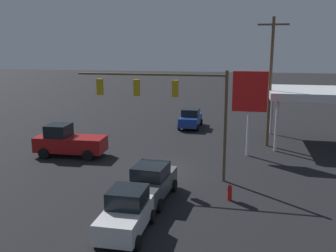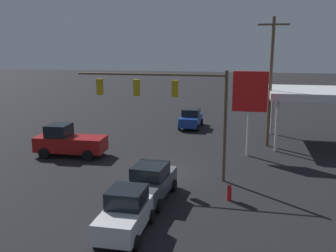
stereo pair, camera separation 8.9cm
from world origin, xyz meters
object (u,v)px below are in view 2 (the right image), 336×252
sedan_far (191,118)px  sedan_waiting (150,182)px  fire_hydrant (229,192)px  traffic_signal_assembly (167,97)px  utility_pole (271,80)px  pickup_parked (69,141)px  price_sign (250,95)px  hatchback_crossing (126,213)px

sedan_far → sedan_waiting: size_ratio=0.98×
sedan_far → fire_hydrant: 18.48m
fire_hydrant → sedan_waiting: bearing=9.3°
traffic_signal_assembly → sedan_far: traffic_signal_assembly is taller
sedan_waiting → utility_pole: bearing=156.2°
traffic_signal_assembly → pickup_parked: (8.20, -3.01, -3.96)m
sedan_far → fire_hydrant: bearing=15.3°
pickup_parked → sedan_waiting: bearing=137.8°
price_sign → sedan_far: 11.28m
utility_pole → hatchback_crossing: utility_pole is taller
hatchback_crossing → sedan_waiting: 3.87m
utility_pole → fire_hydrant: utility_pole is taller
traffic_signal_assembly → hatchback_crossing: size_ratio=2.45×
price_sign → pickup_parked: price_sign is taller
sedan_far → pickup_parked: bearing=-31.8°
price_sign → fire_hydrant: size_ratio=7.20×
utility_pole → hatchback_crossing: 18.45m
price_sign → hatchback_crossing: 14.77m
traffic_signal_assembly → sedan_far: size_ratio=2.11×
price_sign → pickup_parked: size_ratio=1.20×
sedan_far → sedan_waiting: 18.53m
utility_pole → pickup_parked: (14.73, 6.06, -4.36)m
utility_pole → price_sign: size_ratio=1.64×
utility_pole → fire_hydrant: size_ratio=11.78×
hatchback_crossing → fire_hydrant: 6.27m
sedan_far → price_sign: bearing=32.5°
traffic_signal_assembly → utility_pole: 11.19m
hatchback_crossing → fire_hydrant: bearing=136.5°
utility_pole → price_sign: bearing=63.7°
traffic_signal_assembly → hatchback_crossing: bearing=88.1°
pickup_parked → sedan_far: size_ratio=1.20×
sedan_waiting → fire_hydrant: bearing=103.3°
sedan_waiting → fire_hydrant: 4.26m
price_sign → traffic_signal_assembly: bearing=49.9°
sedan_waiting → traffic_signal_assembly: bearing=-178.2°
hatchback_crossing → sedan_far: hatchback_crossing is taller
traffic_signal_assembly → pickup_parked: traffic_signal_assembly is taller
hatchback_crossing → sedan_waiting: size_ratio=0.84×
price_sign → sedan_far: size_ratio=1.44×
traffic_signal_assembly → sedan_waiting: bearing=87.8°
hatchback_crossing → pickup_parked: pickup_parked is taller
price_sign → sedan_waiting: bearing=61.8°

